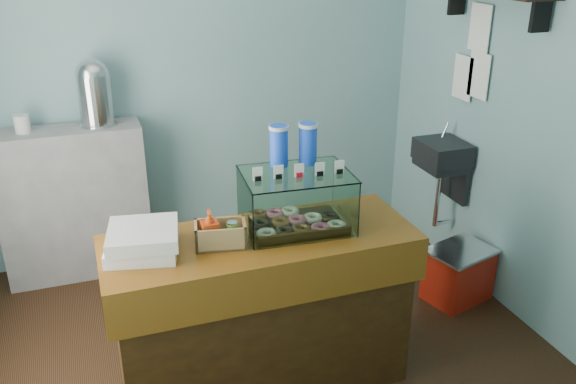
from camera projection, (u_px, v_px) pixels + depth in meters
name	position (u px, v px, depth m)	size (l,w,h in m)	color
ground	(251.00, 351.00, 3.66)	(3.50, 3.50, 0.00)	black
room_shell	(247.00, 68.00, 3.00)	(3.54, 3.04, 2.82)	#71A0A5
counter	(262.00, 310.00, 3.26)	(1.60, 0.60, 0.90)	#3E240C
back_shelf	(75.00, 203.00, 4.31)	(1.00, 0.32, 1.10)	#99999C
display_case	(295.00, 195.00, 3.15)	(0.58, 0.44, 0.52)	black
condiment_crate	(218.00, 233.00, 2.98)	(0.27, 0.19, 0.19)	#A77E53
pastry_boxes	(143.00, 240.00, 2.91)	(0.39, 0.40, 0.13)	silver
coffee_urn	(94.00, 91.00, 4.08)	(0.25, 0.25, 0.46)	silver
red_cooler	(458.00, 274.00, 4.12)	(0.50, 0.43, 0.37)	#B71D0E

